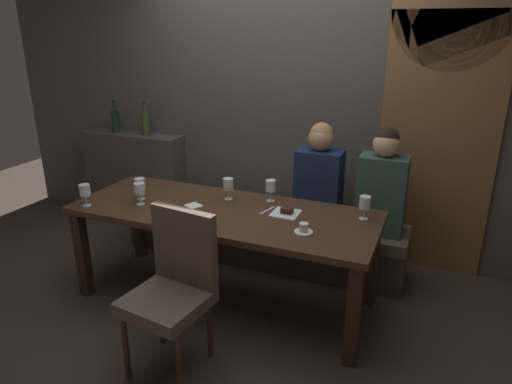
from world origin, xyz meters
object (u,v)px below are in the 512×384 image
(dining_table, at_px, (224,221))
(espresso_cup, at_px, (304,229))
(wine_glass_far_right, at_px, (85,191))
(dessert_plate, at_px, (286,212))
(chair_near_side, at_px, (174,281))
(diner_redhead, at_px, (319,177))
(banquette_bench, at_px, (260,236))
(wine_glass_end_right, at_px, (140,184))
(wine_bottle_pale_label, at_px, (146,123))
(diner_bearded, at_px, (383,184))
(wine_glass_near_left, at_px, (139,189))
(wine_glass_center_front, at_px, (365,203))
(wine_glass_center_back, at_px, (228,185))
(fork_on_table, at_px, (267,211))
(wine_bottle_dark_red, at_px, (116,121))
(wine_glass_end_left, at_px, (271,187))

(dining_table, xyz_separation_m, espresso_cup, (0.64, -0.15, 0.11))
(wine_glass_far_right, bearing_deg, dessert_plate, 16.18)
(chair_near_side, xyz_separation_m, diner_redhead, (0.48, 1.42, 0.28))
(banquette_bench, distance_m, wine_glass_end_right, 1.18)
(wine_bottle_pale_label, xyz_separation_m, dessert_plate, (1.81, -0.95, -0.32))
(dining_table, relative_size, wine_bottle_pale_label, 6.75)
(diner_bearded, height_order, wine_bottle_pale_label, diner_bearded)
(banquette_bench, height_order, wine_glass_far_right, wine_glass_far_right)
(wine_glass_near_left, bearing_deg, wine_glass_center_front, 12.72)
(wine_glass_far_right, distance_m, wine_glass_center_back, 1.04)
(banquette_bench, bearing_deg, wine_glass_center_back, -96.79)
(wine_glass_center_back, height_order, fork_on_table, wine_glass_center_back)
(wine_bottle_pale_label, height_order, wine_glass_near_left, wine_bottle_pale_label)
(chair_near_side, distance_m, diner_bearded, 1.75)
(wine_glass_center_back, relative_size, espresso_cup, 1.37)
(dining_table, relative_size, wine_bottle_dark_red, 6.75)
(wine_bottle_pale_label, distance_m, dessert_plate, 2.07)
(diner_redhead, height_order, wine_glass_end_left, diner_redhead)
(diner_bearded, relative_size, wine_glass_center_back, 5.08)
(wine_glass_far_right, xyz_separation_m, dessert_plate, (1.40, 0.41, -0.10))
(wine_bottle_pale_label, height_order, fork_on_table, wine_bottle_pale_label)
(dining_table, height_order, diner_redhead, diner_redhead)
(wine_glass_center_front, bearing_deg, dessert_plate, -166.47)
(wine_bottle_pale_label, height_order, espresso_cup, wine_bottle_pale_label)
(dining_table, xyz_separation_m, wine_glass_end_right, (-0.67, -0.04, 0.20))
(wine_bottle_dark_red, bearing_deg, wine_glass_end_right, -45.31)
(dining_table, bearing_deg, wine_glass_center_back, 105.69)
(chair_near_side, bearing_deg, diner_bearded, 55.65)
(wine_glass_far_right, height_order, wine_glass_center_back, same)
(diner_bearded, relative_size, dessert_plate, 4.38)
(banquette_bench, xyz_separation_m, wine_bottle_dark_red, (-1.73, 0.32, 0.84))
(dining_table, height_order, wine_glass_end_left, wine_glass_end_left)
(diner_bearded, distance_m, wine_glass_end_right, 1.84)
(wine_glass_end_left, distance_m, fork_on_table, 0.23)
(chair_near_side, distance_m, espresso_cup, 0.86)
(wine_glass_end_left, xyz_separation_m, wine_glass_center_back, (-0.31, -0.09, 0.00))
(wine_bottle_pale_label, bearing_deg, wine_glass_center_front, -19.46)
(wine_glass_far_right, distance_m, dessert_plate, 1.46)
(wine_bottle_dark_red, bearing_deg, banquette_bench, -10.51)
(diner_redhead, relative_size, dessert_plate, 4.36)
(wine_glass_far_right, distance_m, espresso_cup, 1.61)
(banquette_bench, distance_m, wine_glass_center_front, 1.24)
(wine_glass_end_right, height_order, dessert_plate, wine_glass_end_right)
(banquette_bench, xyz_separation_m, wine_glass_end_right, (-0.67, -0.74, 0.63))
(dining_table, xyz_separation_m, wine_bottle_pale_label, (-1.37, 1.04, 0.42))
(diner_redhead, xyz_separation_m, dessert_plate, (-0.07, -0.61, -0.09))
(dining_table, xyz_separation_m, wine_glass_near_left, (-0.61, -0.14, 0.20))
(banquette_bench, height_order, wine_glass_end_right, wine_glass_end_right)
(wine_glass_center_back, xyz_separation_m, fork_on_table, (0.36, -0.11, -0.11))
(diner_redhead, bearing_deg, wine_glass_far_right, -145.34)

